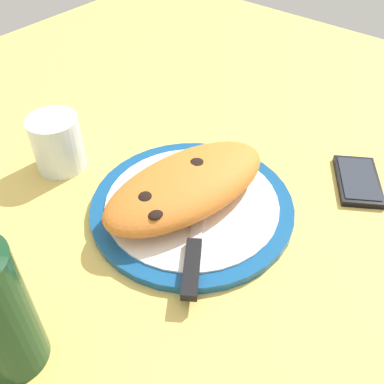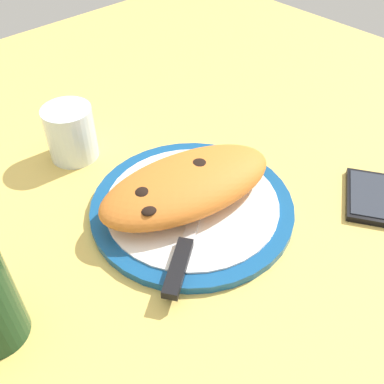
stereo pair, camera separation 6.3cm
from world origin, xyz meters
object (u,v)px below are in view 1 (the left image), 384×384
Objects in this scene: water_glass at (58,146)px; calzone at (185,187)px; fork at (154,183)px; knife at (194,247)px; smartphone at (358,181)px; plate at (192,206)px.

calzone is at bearing 102.85° from water_glass.
fork is at bearing 106.88° from water_glass.
calzone reaches higher than knife.
fork reaches higher than smartphone.
smartphone is at bearing 123.82° from water_glass.
water_glass reaches higher than fork.
calzone is 3.19× the size of water_glass.
smartphone is (-21.39, 17.38, -3.77)cm from calzone.
water_glass is (5.45, -23.03, 3.17)cm from plate.
calzone is at bearing -39.10° from smartphone.
calzone is at bearing -132.88° from knife.
knife reaches higher than fork.
water_glass reaches higher than calzone.
water_glass is (-1.32, -28.89, 1.87)cm from knife.
knife is 29.71cm from smartphone.
calzone reaches higher than smartphone.
smartphone is at bearing 159.18° from knife.
knife is at bearing 47.12° from calzone.
calzone is 1.70× the size of fork.
smartphone is 1.43× the size of water_glass.
fork is at bearing -47.32° from smartphone.
smartphone is (-21.55, 23.37, -1.21)cm from fork.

